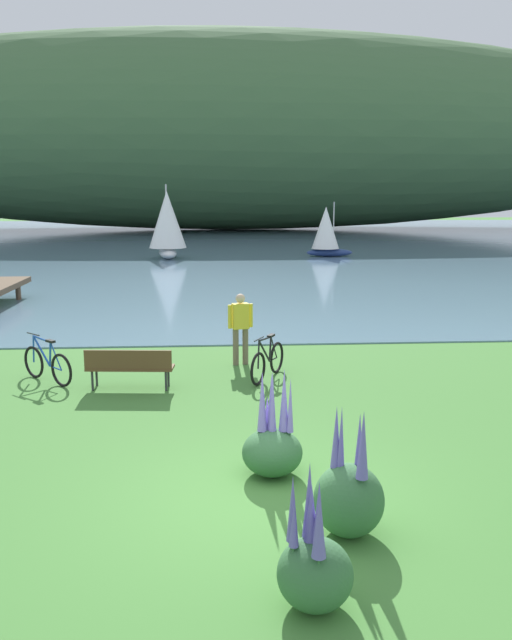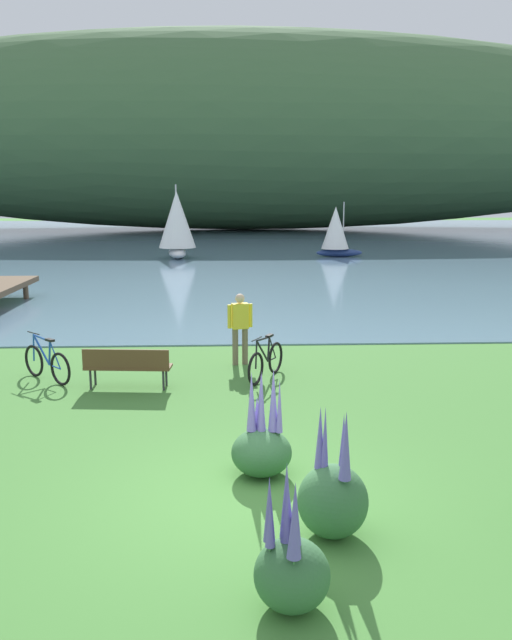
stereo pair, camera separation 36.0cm
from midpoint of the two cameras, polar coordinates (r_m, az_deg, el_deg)
name	(u,v)px [view 1 (the left image)]	position (r m, az deg, el deg)	size (l,w,h in m)	color
ground_plane	(258,499)	(8.96, -0.99, -15.54)	(200.00, 200.00, 0.00)	#478438
bay_water	(220,240)	(56.95, -3.35, 7.11)	(180.00, 80.00, 0.04)	#6B8EA8
distant_hillside	(232,133)	(73.70, -2.25, 16.25)	(106.57, 28.00, 21.07)	#42663D
park_bench_near_camera	(129,365)	(13.66, -11.89, -3.95)	(1.83, 0.63, 0.88)	brown
bicycle_leaning_near_bench	(268,361)	(14.15, 0.31, -3.69)	(0.88, 1.59, 1.01)	black
bicycle_beside_path	(47,364)	(14.68, -18.69, -3.74)	(1.33, 1.26, 1.01)	black
person_at_shoreline	(240,324)	(15.22, -2.06, -0.39)	(0.59, 0.31, 1.71)	#72604C
echium_bush_closest_to_camera	(272,446)	(9.47, 0.36, -11.07)	(0.88, 0.88, 1.60)	#386B3D
echium_bush_mid_cluster	(349,496)	(7.97, 6.91, -15.26)	(0.84, 0.84, 1.64)	#386B3D
echium_bush_far_cluster	(314,566)	(6.74, 3.55, -20.93)	(0.76, 0.76, 1.48)	#386B3D
sailboat_nearest_to_shore	(167,224)	(40.44, -8.12, 8.43)	(2.55, 3.96, 4.53)	white
sailboat_mid_bay	(326,231)	(41.53, 5.99, 7.85)	(2.96, 1.78, 3.46)	navy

